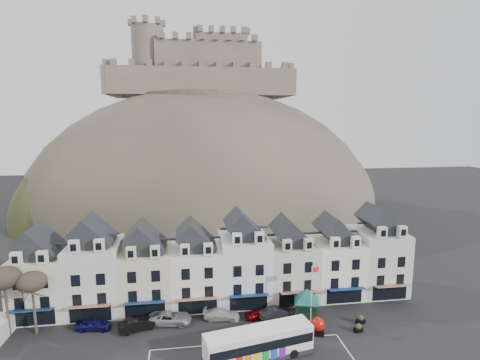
% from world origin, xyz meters
% --- Properties ---
extents(townhouse_terrace, '(54.40, 9.35, 11.80)m').
position_xyz_m(townhouse_terrace, '(0.15, 15.97, 5.30)').
color(townhouse_terrace, silver).
rests_on(townhouse_terrace, ground).
extents(castle_hill, '(100.00, 76.00, 68.00)m').
position_xyz_m(castle_hill, '(1.25, 68.95, 0.11)').
color(castle_hill, '#3E3A30').
rests_on(castle_hill, ground).
extents(castle, '(50.20, 22.20, 22.00)m').
position_xyz_m(castle, '(0.51, 75.93, 40.19)').
color(castle, '#66594D').
rests_on(castle, ground).
extents(tree_left_mid, '(3.78, 3.78, 8.64)m').
position_xyz_m(tree_left_mid, '(-26.00, 10.50, 7.24)').
color(tree_left_mid, '#373023').
rests_on(tree_left_mid, ground).
extents(tree_left_near, '(3.43, 3.43, 7.84)m').
position_xyz_m(tree_left_near, '(-23.00, 10.50, 6.55)').
color(tree_left_near, '#373023').
rests_on(tree_left_near, ground).
extents(bus, '(12.28, 5.09, 3.38)m').
position_xyz_m(bus, '(2.85, 1.95, 1.87)').
color(bus, '#262628').
rests_on(bus, ground).
extents(bus_shelter, '(5.94, 5.94, 3.91)m').
position_xyz_m(bus_shelter, '(10.64, 9.50, 3.04)').
color(bus_shelter, black).
rests_on(bus_shelter, ground).
extents(red_buoy, '(1.70, 1.70, 2.10)m').
position_xyz_m(red_buoy, '(10.78, 5.50, 1.07)').
color(red_buoy, black).
rests_on(red_buoy, ground).
extents(flagpole, '(1.05, 0.42, 7.62)m').
position_xyz_m(flagpole, '(10.86, 8.06, 4.35)').
color(flagpole, silver).
rests_on(flagpole, ground).
extents(planter_west, '(1.14, 0.75, 1.07)m').
position_xyz_m(planter_west, '(15.89, 5.20, 0.51)').
color(planter_west, black).
rests_on(planter_west, ground).
extents(planter_east, '(1.17, 0.77, 1.10)m').
position_xyz_m(planter_east, '(17.04, 7.00, 0.53)').
color(planter_east, black).
rests_on(planter_east, ground).
extents(car_navy, '(4.41, 2.21, 1.44)m').
position_xyz_m(car_navy, '(-16.28, 10.34, 0.72)').
color(car_navy, '#0D0C40').
rests_on(car_navy, ground).
extents(car_black, '(5.04, 3.06, 1.57)m').
position_xyz_m(car_black, '(-10.80, 9.50, 0.78)').
color(car_black, black).
rests_on(car_black, ground).
extents(car_silver, '(5.69, 3.17, 1.53)m').
position_xyz_m(car_silver, '(-7.00, 10.37, 0.77)').
color(car_silver, '#929399').
rests_on(car_silver, ground).
extents(car_white, '(4.97, 2.75, 1.36)m').
position_xyz_m(car_white, '(-0.40, 10.50, 0.68)').
color(car_white, silver).
rests_on(car_white, ground).
extents(car_maroon, '(3.80, 2.20, 1.21)m').
position_xyz_m(car_maroon, '(4.42, 10.07, 0.61)').
color(car_maroon, '#610509').
rests_on(car_maroon, ground).
extents(car_charcoal, '(4.94, 2.91, 1.54)m').
position_xyz_m(car_charcoal, '(6.70, 9.62, 0.77)').
color(car_charcoal, black).
rests_on(car_charcoal, ground).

